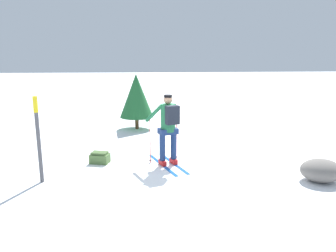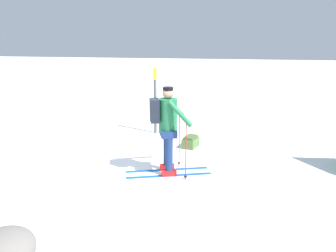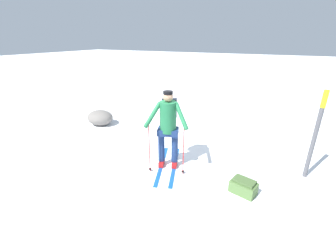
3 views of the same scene
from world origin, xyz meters
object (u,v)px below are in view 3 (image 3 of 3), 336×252
(dropped_backpack, at_px, (243,187))
(trail_marker, at_px, (317,129))
(skier, at_px, (168,124))
(rock_boulder, at_px, (100,118))

(dropped_backpack, xyz_separation_m, trail_marker, (1.12, 1.21, 0.98))
(skier, distance_m, trail_marker, 3.06)
(trail_marker, distance_m, rock_boulder, 6.32)
(dropped_backpack, relative_size, rock_boulder, 0.59)
(rock_boulder, bearing_deg, dropped_backpack, -17.33)
(skier, distance_m, rock_boulder, 3.69)
(dropped_backpack, relative_size, trail_marker, 0.28)
(dropped_backpack, bearing_deg, skier, 171.86)
(skier, bearing_deg, trail_marker, 18.16)
(skier, relative_size, trail_marker, 0.94)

